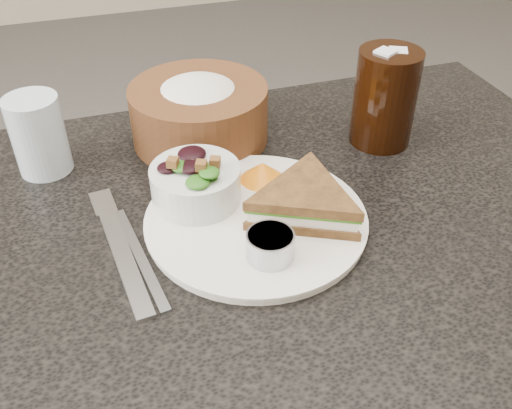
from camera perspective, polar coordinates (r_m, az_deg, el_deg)
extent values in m
cylinder|color=silver|center=(0.69, 0.00, -1.60)|extent=(0.26, 0.26, 0.01)
cylinder|color=#ACAFBA|center=(0.62, 1.43, -4.16)|extent=(0.07, 0.07, 0.03)
cone|color=orange|center=(0.74, 0.63, 3.33)|extent=(0.08, 0.08, 0.03)
cube|color=#AFB0B2|center=(0.66, -13.21, -4.89)|extent=(0.04, 0.21, 0.01)
cube|color=#A2A6AB|center=(0.66, -11.52, -5.16)|extent=(0.04, 0.18, 0.00)
cylinder|color=silver|center=(0.81, -20.92, 6.51)|extent=(0.09, 0.09, 0.11)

